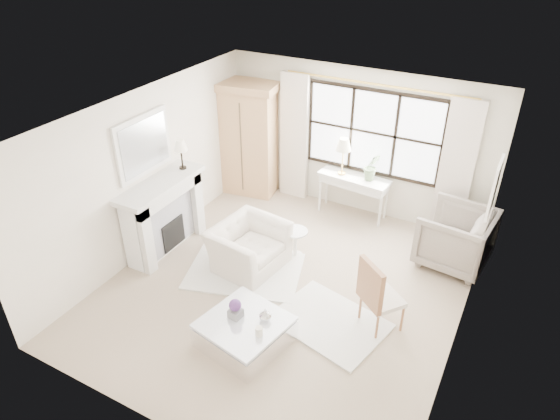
{
  "coord_description": "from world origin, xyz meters",
  "views": [
    {
      "loc": [
        2.73,
        -5.23,
        4.94
      ],
      "look_at": [
        -0.19,
        0.2,
        1.22
      ],
      "focal_mm": 32.0,
      "sensor_mm": 36.0,
      "label": 1
    }
  ],
  "objects_px": {
    "console_table": "(353,196)",
    "coffee_table": "(245,332)",
    "club_armchair": "(248,247)",
    "armoire": "(249,138)"
  },
  "relations": [
    {
      "from": "club_armchair",
      "to": "coffee_table",
      "type": "xyz_separation_m",
      "value": [
        0.83,
        -1.46,
        -0.18
      ]
    },
    {
      "from": "console_table",
      "to": "club_armchair",
      "type": "xyz_separation_m",
      "value": [
        -0.88,
        -2.27,
        -0.04
      ]
    },
    {
      "from": "console_table",
      "to": "coffee_table",
      "type": "bearing_deg",
      "value": -85.44
    },
    {
      "from": "club_armchair",
      "to": "coffee_table",
      "type": "distance_m",
      "value": 1.69
    },
    {
      "from": "console_table",
      "to": "club_armchair",
      "type": "bearing_deg",
      "value": -105.88
    },
    {
      "from": "console_table",
      "to": "club_armchair",
      "type": "relative_size",
      "value": 1.19
    },
    {
      "from": "club_armchair",
      "to": "coffee_table",
      "type": "bearing_deg",
      "value": -142.53
    },
    {
      "from": "console_table",
      "to": "coffee_table",
      "type": "height_order",
      "value": "console_table"
    },
    {
      "from": "club_armchair",
      "to": "console_table",
      "type": "bearing_deg",
      "value": -13.27
    },
    {
      "from": "armoire",
      "to": "club_armchair",
      "type": "relative_size",
      "value": 2.0
    }
  ]
}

